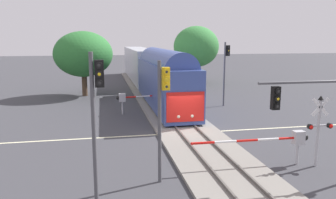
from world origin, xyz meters
name	(u,v)px	position (x,y,z in m)	size (l,w,h in m)	color
ground_plane	(188,133)	(0.00, 0.00, 0.00)	(220.00, 220.00, 0.00)	#3D3D42
road_centre_stripe	(188,133)	(0.00, 0.00, 0.00)	(44.00, 0.20, 0.01)	beige
railway_track	(188,132)	(0.00, 0.00, 0.10)	(4.40, 80.00, 0.32)	gray
commuter_train	(149,68)	(0.00, 19.46, 2.78)	(3.04, 40.31, 5.16)	#384C93
crossing_gate_near	(285,140)	(3.34, -6.82, 1.39)	(6.28, 0.40, 1.80)	#B7B7BC
crossing_signal_mast	(319,124)	(4.91, -7.26, 2.26)	(1.36, 0.44, 3.69)	#B2B2B7
crossing_gate_far	(132,98)	(-3.27, 6.82, 1.41)	(6.58, 0.40, 1.80)	#B7B7BC
traffic_signal_near_left	(96,106)	(-5.98, -9.34, 4.02)	(0.53, 0.38, 6.01)	#4C4C51
traffic_signal_median	(163,102)	(-3.16, -7.60, 3.72)	(0.53, 0.38, 5.55)	#4C4C51
traffic_signal_far_side	(226,64)	(5.90, 8.51, 4.09)	(0.53, 0.38, 6.13)	#4C4C51
oak_behind_train	(83,54)	(-7.70, 17.13, 4.71)	(6.53, 6.53, 7.27)	#4C3828
elm_centre_background	(196,47)	(7.73, 25.34, 5.28)	(6.50, 6.50, 8.20)	brown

